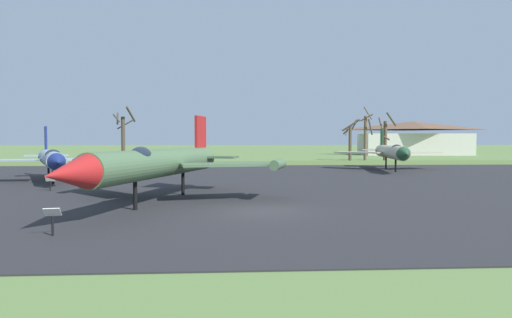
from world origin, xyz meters
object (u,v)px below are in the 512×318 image
Objects in this scene: info_placard_front_left at (52,218)px; visitor_building at (413,139)px; jet_fighter_front_left at (158,163)px; info_placard_rear_left at (50,182)px; jet_fighter_front_right at (391,152)px; jet_fighter_rear_left at (51,158)px.

visitor_building is (47.93, 80.99, 3.10)m from info_placard_front_left.
visitor_building reaches higher than jet_fighter_front_left.
info_placard_rear_left is at bearing 144.98° from jet_fighter_front_left.
info_placard_front_left is 0.98× the size of info_placard_rear_left.
info_placard_rear_left is 0.04× the size of visitor_building.
jet_fighter_front_right is (23.24, 30.13, 1.43)m from info_placard_front_left.
jet_fighter_front_right is (21.00, 22.61, -0.06)m from jet_fighter_front_left.
info_placard_front_left is (-2.24, -7.52, -1.48)m from jet_fighter_front_left.
jet_fighter_rear_left is 6.94m from info_placard_rear_left.
jet_fighter_rear_left is (-8.23, 19.35, 1.24)m from info_placard_front_left.
info_placard_front_left is 38.08m from jet_fighter_front_right.
jet_fighter_front_left is 0.60× the size of visitor_building.
jet_fighter_rear_left is 12.09× the size of info_placard_rear_left.
visitor_building is (53.55, 67.96, 3.09)m from info_placard_rear_left.
info_placard_front_left is 0.04× the size of visitor_building.
jet_fighter_front_left is 14.88× the size of info_placard_rear_left.
info_placard_front_left is 21.06m from jet_fighter_rear_left.
info_placard_rear_left is at bearing -149.36° from jet_fighter_front_right.
jet_fighter_front_right is 33.27m from jet_fighter_rear_left.
visitor_building is at bearing 51.76° from info_placard_rear_left.
visitor_building is at bearing 64.11° from jet_fighter_front_right.
jet_fighter_front_left is at bearing -132.89° from jet_fighter_front_right.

